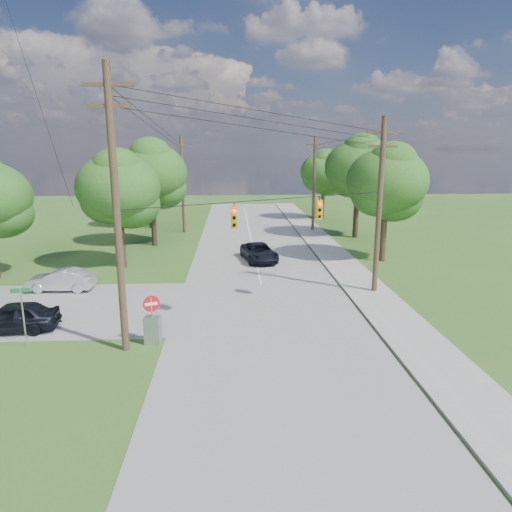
{
  "coord_description": "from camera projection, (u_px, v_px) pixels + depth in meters",
  "views": [
    {
      "loc": [
        0.17,
        -18.58,
        8.65
      ],
      "look_at": [
        1.41,
        5.0,
        3.11
      ],
      "focal_mm": 32.0,
      "sensor_mm": 36.0,
      "label": 1
    }
  ],
  "objects": [
    {
      "name": "power_lines",
      "position": [
        252.0,
        141.0,
        29.24
      ],
      "size": [
        13.93,
        29.62,
        4.93
      ],
      "color": "black",
      "rests_on": "ground"
    },
    {
      "name": "pole_north_e",
      "position": [
        314.0,
        183.0,
        48.48
      ],
      "size": [
        2.0,
        0.32,
        10.0
      ],
      "color": "#4D3D28",
      "rests_on": "ground"
    },
    {
      "name": "pole_sw",
      "position": [
        116.0,
        210.0,
        18.77
      ],
      "size": [
        2.0,
        0.32,
        12.0
      ],
      "color": "#4D3D28",
      "rests_on": "ground"
    },
    {
      "name": "tree_w_far",
      "position": [
        149.0,
        172.0,
        50.23
      ],
      "size": [
        6.0,
        6.0,
        8.73
      ],
      "color": "#403120",
      "rests_on": "ground"
    },
    {
      "name": "car_cross_silver",
      "position": [
        61.0,
        280.0,
        28.38
      ],
      "size": [
        4.18,
        1.6,
        1.36
      ],
      "primitive_type": "imported",
      "rotation": [
        0.0,
        0.0,
        -1.61
      ],
      "color": "#A8ACAF",
      "rests_on": "cross_road"
    },
    {
      "name": "pole_north_w",
      "position": [
        183.0,
        184.0,
        47.77
      ],
      "size": [
        2.0,
        0.32,
        10.0
      ],
      "color": "#4D3D28",
      "rests_on": "ground"
    },
    {
      "name": "tree_e_mid",
      "position": [
        358.0,
        168.0,
        44.37
      ],
      "size": [
        6.6,
        6.6,
        9.64
      ],
      "color": "#403120",
      "rests_on": "ground"
    },
    {
      "name": "control_cabinet",
      "position": [
        153.0,
        330.0,
        20.68
      ],
      "size": [
        0.78,
        0.61,
        1.28
      ],
      "primitive_type": "cube",
      "rotation": [
        0.0,
        0.0,
        -0.14
      ],
      "color": "gray",
      "rests_on": "ground"
    },
    {
      "name": "main_road",
      "position": [
        267.0,
        311.0,
        24.99
      ],
      "size": [
        10.0,
        100.0,
        0.03
      ],
      "primitive_type": "cube",
      "color": "gray",
      "rests_on": "ground"
    },
    {
      "name": "ground",
      "position": [
        230.0,
        351.0,
        20.03
      ],
      "size": [
        140.0,
        140.0,
        0.0
      ],
      "primitive_type": "plane",
      "color": "#335A1E",
      "rests_on": "ground"
    },
    {
      "name": "tree_w_mid",
      "position": [
        151.0,
        173.0,
        40.54
      ],
      "size": [
        6.4,
        6.4,
        9.22
      ],
      "color": "#403120",
      "rests_on": "ground"
    },
    {
      "name": "tree_e_near",
      "position": [
        387.0,
        181.0,
        34.77
      ],
      "size": [
        6.2,
        6.2,
        8.81
      ],
      "color": "#403120",
      "rests_on": "ground"
    },
    {
      "name": "do_not_enter_sign",
      "position": [
        152.0,
        309.0,
        20.44
      ],
      "size": [
        0.73,
        0.28,
        2.29
      ],
      "rotation": [
        0.0,
        0.0,
        0.33
      ],
      "color": "gray",
      "rests_on": "ground"
    },
    {
      "name": "car_cross_dark",
      "position": [
        12.0,
        317.0,
        21.95
      ],
      "size": [
        4.46,
        2.2,
        1.46
      ],
      "primitive_type": "imported",
      "rotation": [
        0.0,
        0.0,
        -1.46
      ],
      "color": "black",
      "rests_on": "cross_road"
    },
    {
      "name": "pole_ne",
      "position": [
        379.0,
        204.0,
        27.02
      ],
      "size": [
        2.0,
        0.32,
        10.5
      ],
      "color": "#4D3D28",
      "rests_on": "ground"
    },
    {
      "name": "tree_e_far",
      "position": [
        324.0,
        172.0,
        56.21
      ],
      "size": [
        5.8,
        5.8,
        8.32
      ],
      "color": "#403120",
      "rests_on": "ground"
    },
    {
      "name": "tree_w_near",
      "position": [
        119.0,
        188.0,
        32.86
      ],
      "size": [
        6.0,
        6.0,
        8.4
      ],
      "color": "#403120",
      "rests_on": "ground"
    },
    {
      "name": "traffic_signals",
      "position": [
        279.0,
        213.0,
        23.21
      ],
      "size": [
        4.91,
        3.27,
        1.05
      ],
      "color": "#C69B0B",
      "rests_on": "ground"
    },
    {
      "name": "car_main_north",
      "position": [
        259.0,
        252.0,
        36.03
      ],
      "size": [
        3.13,
        5.25,
        1.37
      ],
      "primitive_type": "imported",
      "rotation": [
        0.0,
        0.0,
        0.18
      ],
      "color": "black",
      "rests_on": "main_road"
    },
    {
      "name": "street_name_sign",
      "position": [
        23.0,
        310.0,
        20.14
      ],
      "size": [
        0.81,
        0.18,
        2.74
      ],
      "rotation": [
        0.0,
        0.0,
        0.19
      ],
      "color": "gray",
      "rests_on": "ground"
    },
    {
      "name": "sidewalk_east",
      "position": [
        387.0,
        308.0,
        25.32
      ],
      "size": [
        2.6,
        100.0,
        0.12
      ],
      "primitive_type": "cube",
      "color": "#9E9B94",
      "rests_on": "ground"
    }
  ]
}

